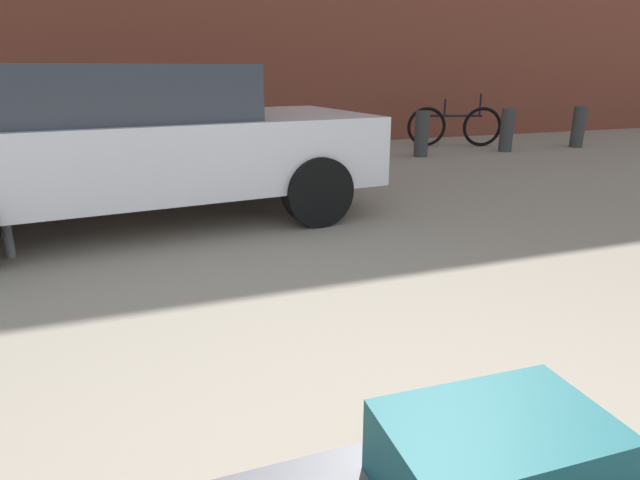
{
  "coord_description": "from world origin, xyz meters",
  "views": [
    {
      "loc": [
        -0.71,
        -0.79,
        1.38
      ],
      "look_at": [
        0.0,
        1.2,
        0.69
      ],
      "focal_mm": 29.48,
      "sensor_mm": 36.0,
      "label": 1
    }
  ],
  "objects_px": {
    "bicycle_leaning": "(454,126)",
    "bollard_kerb_far": "(507,130)",
    "suitcase_teal_rear_right": "(494,456)",
    "bollard_corner": "(578,127)",
    "parked_car": "(131,141)",
    "bollard_kerb_mid": "(422,134)",
    "bollard_kerb_near": "(344,137)"
  },
  "relations": [
    {
      "from": "bollard_corner",
      "to": "suitcase_teal_rear_right",
      "type": "bearing_deg",
      "value": -136.03
    },
    {
      "from": "bollard_kerb_near",
      "to": "bicycle_leaning",
      "type": "bearing_deg",
      "value": 18.81
    },
    {
      "from": "parked_car",
      "to": "bollard_corner",
      "type": "bearing_deg",
      "value": 18.05
    },
    {
      "from": "bollard_kerb_mid",
      "to": "bollard_kerb_far",
      "type": "distance_m",
      "value": 1.7
    },
    {
      "from": "bollard_kerb_far",
      "to": "suitcase_teal_rear_right",
      "type": "bearing_deg",
      "value": -128.7
    },
    {
      "from": "bicycle_leaning",
      "to": "bollard_kerb_far",
      "type": "relative_size",
      "value": 2.27
    },
    {
      "from": "bicycle_leaning",
      "to": "bollard_kerb_mid",
      "type": "xyz_separation_m",
      "value": [
        -1.21,
        -0.88,
        -0.0
      ]
    },
    {
      "from": "suitcase_teal_rear_right",
      "to": "bollard_kerb_mid",
      "type": "relative_size",
      "value": 0.77
    },
    {
      "from": "suitcase_teal_rear_right",
      "to": "parked_car",
      "type": "distance_m",
      "value": 4.32
    },
    {
      "from": "parked_car",
      "to": "bollard_kerb_mid",
      "type": "bearing_deg",
      "value": 29.39
    },
    {
      "from": "parked_car",
      "to": "bollard_corner",
      "type": "height_order",
      "value": "parked_car"
    },
    {
      "from": "bicycle_leaning",
      "to": "bollard_kerb_far",
      "type": "bearing_deg",
      "value": -61.25
    },
    {
      "from": "bollard_kerb_near",
      "to": "bollard_corner",
      "type": "xyz_separation_m",
      "value": [
        4.67,
        0.0,
        0.0
      ]
    },
    {
      "from": "suitcase_teal_rear_right",
      "to": "bollard_corner",
      "type": "distance_m",
      "value": 9.78
    },
    {
      "from": "bollard_kerb_mid",
      "to": "bollard_kerb_far",
      "type": "xyz_separation_m",
      "value": [
        1.7,
        0.0,
        0.0
      ]
    },
    {
      "from": "parked_car",
      "to": "bollard_kerb_mid",
      "type": "relative_size",
      "value": 6.04
    },
    {
      "from": "bicycle_leaning",
      "to": "bollard_corner",
      "type": "height_order",
      "value": "bicycle_leaning"
    },
    {
      "from": "suitcase_teal_rear_right",
      "to": "bollard_kerb_far",
      "type": "distance_m",
      "value": 8.7
    },
    {
      "from": "parked_car",
      "to": "bollard_corner",
      "type": "distance_m",
      "value": 8.23
    },
    {
      "from": "bollard_kerb_mid",
      "to": "bollard_corner",
      "type": "bearing_deg",
      "value": 0.0
    },
    {
      "from": "parked_car",
      "to": "bicycle_leaning",
      "type": "distance_m",
      "value": 6.69
    },
    {
      "from": "parked_car",
      "to": "bollard_kerb_far",
      "type": "height_order",
      "value": "parked_car"
    },
    {
      "from": "parked_car",
      "to": "bicycle_leaning",
      "type": "height_order",
      "value": "parked_car"
    },
    {
      "from": "bollard_kerb_mid",
      "to": "bollard_corner",
      "type": "height_order",
      "value": "same"
    },
    {
      "from": "suitcase_teal_rear_right",
      "to": "bollard_kerb_near",
      "type": "relative_size",
      "value": 0.77
    },
    {
      "from": "suitcase_teal_rear_right",
      "to": "bollard_kerb_near",
      "type": "xyz_separation_m",
      "value": [
        2.37,
        6.79,
        -0.08
      ]
    },
    {
      "from": "bollard_corner",
      "to": "parked_car",
      "type": "bearing_deg",
      "value": -161.95
    },
    {
      "from": "bicycle_leaning",
      "to": "bollard_kerb_near",
      "type": "xyz_separation_m",
      "value": [
        -2.59,
        -0.88,
        -0.0
      ]
    },
    {
      "from": "bollard_kerb_near",
      "to": "bollard_kerb_mid",
      "type": "relative_size",
      "value": 1.0
    },
    {
      "from": "suitcase_teal_rear_right",
      "to": "bollard_kerb_far",
      "type": "relative_size",
      "value": 0.77
    },
    {
      "from": "bollard_kerb_near",
      "to": "bollard_kerb_far",
      "type": "distance_m",
      "value": 3.07
    },
    {
      "from": "suitcase_teal_rear_right",
      "to": "parked_car",
      "type": "xyz_separation_m",
      "value": [
        -0.78,
        4.24,
        0.31
      ]
    }
  ]
}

